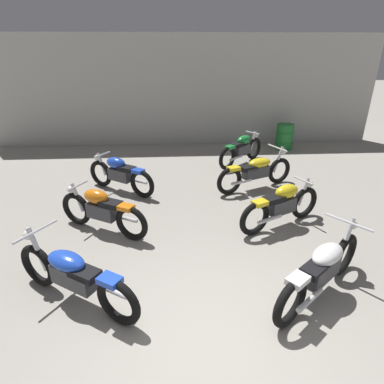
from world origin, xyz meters
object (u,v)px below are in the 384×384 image
at_px(oil_drum, 284,137).
at_px(motorcycle_left_row_0, 73,275).
at_px(motorcycle_left_row_2, 120,174).
at_px(motorcycle_right_row_0, 322,269).
at_px(motorcycle_right_row_1, 282,205).
at_px(motorcycle_right_row_2, 256,171).
at_px(motorcycle_left_row_1, 102,210).
at_px(motorcycle_right_row_3, 242,149).

bearing_deg(oil_drum, motorcycle_left_row_0, -126.71).
bearing_deg(motorcycle_left_row_0, motorcycle_left_row_2, 88.50).
bearing_deg(motorcycle_left_row_2, oil_drum, 32.37).
relative_size(motorcycle_left_row_0, motorcycle_right_row_0, 1.08).
bearing_deg(motorcycle_right_row_0, motorcycle_left_row_0, 178.67).
distance_m(motorcycle_left_row_0, motorcycle_right_row_1, 3.90).
distance_m(motorcycle_left_row_0, motorcycle_right_row_2, 4.98).
bearing_deg(motorcycle_left_row_2, motorcycle_left_row_0, -91.50).
height_order(motorcycle_right_row_0, motorcycle_right_row_2, same).
xyz_separation_m(motorcycle_left_row_0, motorcycle_right_row_0, (3.37, -0.08, 0.00)).
height_order(motorcycle_left_row_0, oil_drum, motorcycle_left_row_0).
height_order(motorcycle_left_row_2, oil_drum, motorcycle_left_row_2).
bearing_deg(motorcycle_left_row_1, motorcycle_right_row_0, -29.97).
bearing_deg(motorcycle_left_row_2, motorcycle_right_row_3, 28.45).
bearing_deg(oil_drum, motorcycle_right_row_1, -108.69).
xyz_separation_m(motorcycle_left_row_0, motorcycle_right_row_2, (3.37, 3.66, 0.00)).
distance_m(motorcycle_right_row_1, motorcycle_right_row_3, 3.60).
distance_m(motorcycle_right_row_1, motorcycle_right_row_2, 1.81).
height_order(motorcycle_left_row_0, motorcycle_right_row_2, same).
bearing_deg(motorcycle_right_row_1, motorcycle_right_row_0, -91.70).
height_order(motorcycle_right_row_0, motorcycle_right_row_3, motorcycle_right_row_0).
height_order(motorcycle_left_row_2, motorcycle_right_row_1, same).
bearing_deg(motorcycle_right_row_0, motorcycle_left_row_1, 150.03).
relative_size(motorcycle_left_row_0, oil_drum, 2.23).
height_order(motorcycle_left_row_0, motorcycle_right_row_0, same).
bearing_deg(motorcycle_left_row_1, motorcycle_left_row_2, 87.65).
height_order(motorcycle_left_row_2, motorcycle_right_row_2, motorcycle_right_row_2).
xyz_separation_m(motorcycle_left_row_1, motorcycle_left_row_2, (0.08, 1.83, 0.00)).
relative_size(motorcycle_left_row_2, motorcycle_right_row_0, 0.96).
relative_size(motorcycle_right_row_1, motorcycle_right_row_3, 1.18).
height_order(motorcycle_right_row_3, oil_drum, motorcycle_right_row_3).
xyz_separation_m(motorcycle_left_row_2, oil_drum, (5.02, 3.18, -0.03)).
xyz_separation_m(motorcycle_left_row_0, motorcycle_right_row_1, (3.42, 1.86, 0.01)).
height_order(motorcycle_right_row_2, motorcycle_right_row_3, motorcycle_right_row_2).
bearing_deg(motorcycle_right_row_2, motorcycle_left_row_2, 179.64).
bearing_deg(motorcycle_right_row_1, motorcycle_right_row_3, 90.74).
bearing_deg(motorcycle_right_row_2, motorcycle_right_row_1, -88.25).
relative_size(motorcycle_left_row_1, motorcycle_right_row_2, 0.87).
distance_m(motorcycle_right_row_3, oil_drum, 2.24).
xyz_separation_m(motorcycle_right_row_2, motorcycle_right_row_3, (0.01, 1.80, 0.01)).
relative_size(motorcycle_left_row_2, motorcycle_right_row_1, 0.94).
height_order(motorcycle_right_row_1, oil_drum, motorcycle_right_row_1).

